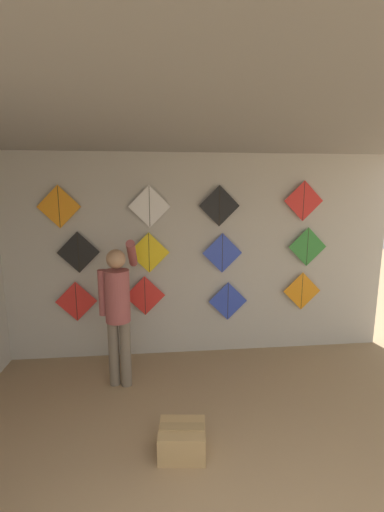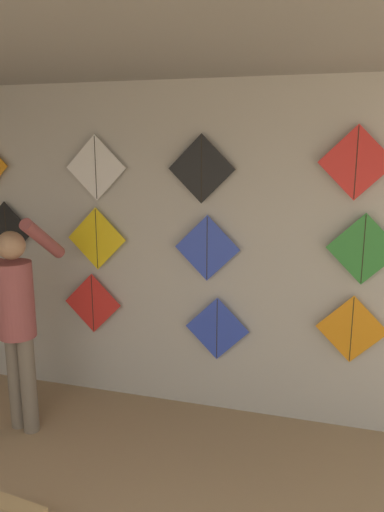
{
  "view_description": "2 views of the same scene",
  "coord_description": "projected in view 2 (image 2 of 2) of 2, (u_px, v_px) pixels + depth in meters",
  "views": [
    {
      "loc": [
        -0.44,
        -0.71,
        2.3
      ],
      "look_at": [
        0.02,
        3.6,
        1.47
      ],
      "focal_mm": 24.0,
      "sensor_mm": 36.0,
      "label": 1
    },
    {
      "loc": [
        1.47,
        -0.04,
        2.32
      ],
      "look_at": [
        0.41,
        3.6,
        1.44
      ],
      "focal_mm": 35.0,
      "sensor_mm": 36.0,
      "label": 2
    }
  ],
  "objects": [
    {
      "name": "kite_5",
      "position": [
        97.0,
        239.0,
        4.37
      ],
      "size": [
        0.55,
        0.01,
        0.55
      ],
      "color": "yellow"
    },
    {
      "name": "kite_9",
      "position": [
        96.0,
        168.0,
        4.23
      ],
      "size": [
        0.55,
        0.01,
        0.55
      ],
      "color": "white"
    },
    {
      "name": "kite_3",
      "position": [
        352.0,
        329.0,
        3.91
      ],
      "size": [
        0.55,
        0.01,
        0.55
      ],
      "color": "orange"
    },
    {
      "name": "back_panel",
      "position": [
        158.0,
        250.0,
        4.33
      ],
      "size": [
        5.73,
        0.06,
        2.8
      ],
      "primitive_type": "cube",
      "color": "#BCB7AD",
      "rests_on": "ground"
    },
    {
      "name": "kite_1",
      "position": [
        93.0,
        303.0,
        4.53
      ],
      "size": [
        0.55,
        0.01,
        0.55
      ],
      "color": "red"
    },
    {
      "name": "kite_2",
      "position": [
        217.0,
        329.0,
        4.23
      ],
      "size": [
        0.55,
        0.01,
        0.55
      ],
      "color": "blue"
    },
    {
      "name": "kite_11",
      "position": [
        356.0,
        163.0,
        3.64
      ],
      "size": [
        0.55,
        0.01,
        0.55
      ],
      "color": "red"
    },
    {
      "name": "kite_4",
      "position": [
        6.0,
        231.0,
        4.62
      ],
      "size": [
        0.55,
        0.01,
        0.55
      ],
      "color": "black"
    },
    {
      "name": "kite_7",
      "position": [
        363.0,
        249.0,
        3.75
      ],
      "size": [
        0.55,
        0.01,
        0.55
      ],
      "color": "#338C38"
    },
    {
      "name": "kite_10",
      "position": [
        201.0,
        169.0,
        3.97
      ],
      "size": [
        0.55,
        0.01,
        0.55
      ],
      "color": "black"
    },
    {
      "name": "shopkeeper",
      "position": [
        17.0,
        314.0,
        3.93
      ],
      "size": [
        0.44,
        0.57,
        1.77
      ],
      "rotation": [
        0.0,
        0.0,
        -0.23
      ],
      "color": "#726656",
      "rests_on": "ground"
    },
    {
      "name": "kite_6",
      "position": [
        207.0,
        248.0,
        4.1
      ],
      "size": [
        0.55,
        0.01,
        0.55
      ],
      "color": "blue"
    },
    {
      "name": "kite_0",
      "position": [
        6.0,
        300.0,
        4.79
      ],
      "size": [
        0.55,
        0.01,
        0.55
      ],
      "color": "red"
    }
  ]
}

